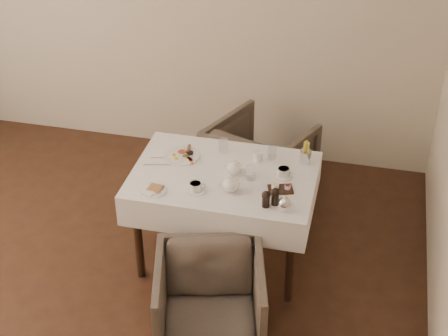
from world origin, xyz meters
name	(u,v)px	position (x,y,z in m)	size (l,w,h in m)	color
table	(224,187)	(0.75, 0.99, 0.64)	(1.28, 0.88, 0.75)	black
armchair_near	(210,303)	(0.85, 0.18, 0.32)	(0.68, 0.70, 0.63)	#4B4037
armchair_far	(260,161)	(0.86, 1.84, 0.34)	(0.73, 0.75, 0.68)	#4B4037
breakfast_plate	(182,155)	(0.41, 1.15, 0.76)	(0.26, 0.26, 0.03)	white
side_plate	(152,190)	(0.33, 0.69, 0.76)	(0.20, 0.18, 0.02)	white
teapot_centre	(234,167)	(0.82, 1.01, 0.81)	(0.15, 0.11, 0.12)	white
teapot_front	(231,183)	(0.85, 0.80, 0.82)	(0.16, 0.12, 0.13)	white
creamer	(258,156)	(0.95, 1.21, 0.79)	(0.06, 0.06, 0.07)	white
teacup_near	(196,187)	(0.61, 0.75, 0.78)	(0.13, 0.13, 0.06)	white
teacup_far	(284,173)	(1.16, 1.06, 0.79)	(0.13, 0.13, 0.07)	white
glass_left	(223,146)	(0.68, 1.28, 0.80)	(0.07, 0.07, 0.10)	silver
glass_mid	(251,173)	(0.95, 0.98, 0.81)	(0.07, 0.07, 0.10)	silver
glass_right	(272,152)	(1.04, 1.28, 0.80)	(0.06, 0.06, 0.09)	silver
condiment_board	(280,188)	(1.17, 0.89, 0.77)	(0.19, 0.16, 0.04)	black
pepper_mill_left	(266,199)	(1.10, 0.69, 0.81)	(0.06, 0.06, 0.12)	black
pepper_mill_right	(275,196)	(1.16, 0.73, 0.82)	(0.06, 0.06, 0.12)	black
silver_pot	(285,203)	(1.23, 0.68, 0.81)	(0.11, 0.09, 0.12)	white
fries_cup	(306,153)	(1.28, 1.27, 0.83)	(0.08, 0.08, 0.17)	silver
cutlery_fork	(164,158)	(0.28, 1.09, 0.76)	(0.01, 0.19, 0.00)	silver
cutlery_knife	(157,165)	(0.27, 0.99, 0.76)	(0.02, 0.20, 0.00)	silver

